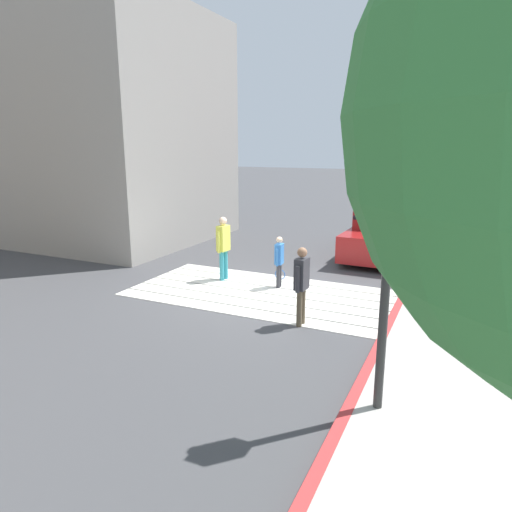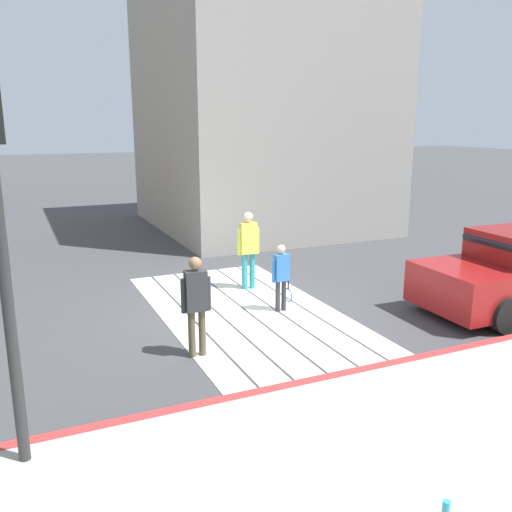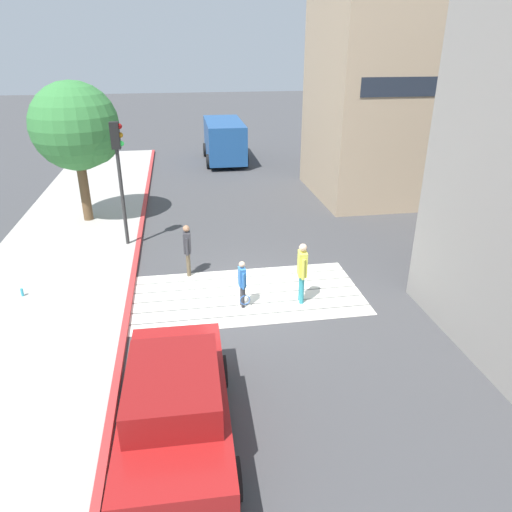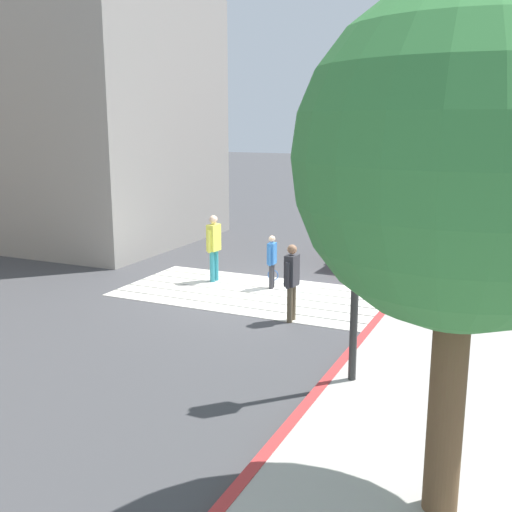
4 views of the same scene
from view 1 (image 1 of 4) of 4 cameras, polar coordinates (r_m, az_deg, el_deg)
The scene contains 9 objects.
ground_plane at distance 11.39m, azimuth 0.62°, elevation -4.63°, with size 120.00×120.00×0.00m, color #424244.
crosswalk_stripes at distance 11.39m, azimuth 0.62°, elevation -4.61°, with size 6.40×3.25×0.01m.
curb_painted at distance 10.53m, azimuth 17.05°, elevation -6.44°, with size 0.16×40.00×0.13m, color #BC3333.
building_far_south at distance 19.04m, azimuth -18.51°, elevation 14.51°, with size 8.00×7.03×8.17m.
car_parked_near_curb at distance 15.39m, azimuth 15.39°, elevation 2.52°, with size 2.06×4.34×1.57m.
traffic_light_corner at distance 5.83m, azimuth 16.35°, elevation 7.83°, with size 0.39×0.28×4.24m.
pedestrian_adult_lead at distance 12.28m, azimuth -4.08°, elevation 1.53°, with size 0.26×0.50×1.72m.
pedestrian_adult_trailing at distance 9.19m, azimuth 5.67°, elevation -3.06°, with size 0.23×0.48×1.62m.
pedestrian_child_with_racket at distance 11.65m, azimuth 2.90°, elevation -0.39°, with size 0.29×0.41×1.33m.
Camera 1 is at (-4.46, 9.85, 3.57)m, focal length 32.25 mm.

